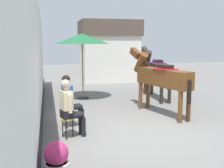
{
  "coord_description": "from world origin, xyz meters",
  "views": [
    {
      "loc": [
        -2.2,
        -6.6,
        2.21
      ],
      "look_at": [
        -0.4,
        1.2,
        1.05
      ],
      "focal_mm": 45.33,
      "sensor_mm": 36.0,
      "label": 1
    }
  ],
  "objects": [
    {
      "name": "seated_visitor_far",
      "position": [
        -1.65,
        0.76,
        0.78
      ],
      "size": [
        0.61,
        0.48,
        1.39
      ],
      "color": "red",
      "rests_on": "ground_plane"
    },
    {
      "name": "saddled_horse_far",
      "position": [
        2.05,
        4.02,
        1.16
      ],
      "size": [
        0.52,
        3.0,
        2.06
      ],
      "color": "#2D231E",
      "rests_on": "ground_plane"
    },
    {
      "name": "seated_visitor_near",
      "position": [
        -1.72,
        -0.1,
        0.78
      ],
      "size": [
        0.61,
        0.48,
        1.39
      ],
      "color": "gold",
      "rests_on": "ground_plane"
    },
    {
      "name": "saddled_horse_near",
      "position": [
        1.23,
        1.55,
        1.16
      ],
      "size": [
        1.09,
        2.92,
        2.06
      ],
      "color": "brown",
      "rests_on": "ground_plane"
    },
    {
      "name": "ground_plane",
      "position": [
        0.0,
        3.0,
        0.0
      ],
      "size": [
        40.0,
        40.0,
        0.0
      ],
      "primitive_type": "plane",
      "color": "slate"
    },
    {
      "name": "distant_cottage",
      "position": [
        1.4,
        9.78,
        1.8
      ],
      "size": [
        3.4,
        2.6,
        3.5
      ],
      "color": "silver",
      "rests_on": "ground_plane"
    },
    {
      "name": "pub_facade_wall",
      "position": [
        -2.55,
        1.5,
        1.54
      ],
      "size": [
        0.34,
        14.0,
        3.4
      ],
      "color": "white",
      "rests_on": "ground_plane"
    },
    {
      "name": "flower_planter_near",
      "position": [
        -2.1,
        -2.14,
        0.33
      ],
      "size": [
        0.43,
        0.43,
        0.64
      ],
      "color": "beige",
      "rests_on": "ground_plane"
    },
    {
      "name": "cafe_parasol",
      "position": [
        -0.83,
        4.46,
        2.36
      ],
      "size": [
        2.1,
        2.1,
        2.58
      ],
      "color": "black",
      "rests_on": "ground_plane"
    }
  ]
}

